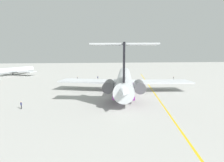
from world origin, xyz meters
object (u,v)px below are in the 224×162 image
at_px(ground_crew_portside, 98,77).
at_px(safety_cone_nose, 77,79).
at_px(airliner_mid_right, 14,70).
at_px(ground_crew_starboard, 77,78).
at_px(safety_cone_wingtip, 174,80).
at_px(ground_crew_near_nose, 21,104).
at_px(main_jetliner, 124,80).
at_px(ground_crew_near_tail, 174,78).
at_px(safety_cone_tail, 89,79).

xyz_separation_m(ground_crew_portside, safety_cone_nose, (2.80, 9.90, -0.86)).
relative_size(airliner_mid_right, ground_crew_starboard, 17.30).
relative_size(airliner_mid_right, safety_cone_wingtip, 51.89).
bearing_deg(ground_crew_near_nose, safety_cone_wingtip, 47.40).
relative_size(main_jetliner, ground_crew_starboard, 29.28).
relative_size(main_jetliner, safety_cone_wingtip, 87.83).
bearing_deg(airliner_mid_right, main_jetliner, -108.22).
height_order(main_jetliner, ground_crew_near_nose, main_jetliner).
bearing_deg(ground_crew_near_nose, safety_cone_nose, 92.91).
bearing_deg(ground_crew_near_tail, airliner_mid_right, 100.13).
relative_size(ground_crew_near_tail, safety_cone_wingtip, 3.19).
distance_m(ground_crew_near_nose, ground_crew_starboard, 44.94).
distance_m(main_jetliner, safety_cone_nose, 36.12).
bearing_deg(main_jetliner, ground_crew_near_nose, 131.95).
relative_size(ground_crew_portside, safety_cone_tail, 3.27).
height_order(main_jetliner, safety_cone_nose, main_jetliner).
relative_size(main_jetliner, safety_cone_tail, 87.83).
bearing_deg(airliner_mid_right, safety_cone_wingtip, -86.06).
distance_m(ground_crew_starboard, safety_cone_nose, 3.01).
bearing_deg(airliner_mid_right, ground_crew_portside, -91.26).
height_order(ground_crew_near_nose, ground_crew_portside, ground_crew_portside).
distance_m(ground_crew_near_nose, safety_cone_tail, 45.54).
height_order(ground_crew_portside, safety_cone_nose, ground_crew_portside).
bearing_deg(main_jetliner, ground_crew_portside, 24.86).
bearing_deg(ground_crew_portside, safety_cone_nose, 42.75).
bearing_deg(safety_cone_nose, safety_cone_tail, -123.62).
bearing_deg(ground_crew_near_tail, safety_cone_wingtip, -165.94).
xyz_separation_m(airliner_mid_right, ground_crew_starboard, (-26.09, -37.18, -1.62)).
height_order(main_jetliner, ground_crew_starboard, main_jetliner).
height_order(safety_cone_nose, safety_cone_wingtip, same).
relative_size(ground_crew_near_nose, safety_cone_tail, 3.14).
distance_m(airliner_mid_right, ground_crew_near_nose, 75.05).
height_order(ground_crew_near_tail, safety_cone_nose, ground_crew_near_tail).
xyz_separation_m(airliner_mid_right, safety_cone_wingtip, (-35.58, -80.12, -2.39)).
height_order(ground_crew_portside, safety_cone_wingtip, ground_crew_portside).
bearing_deg(ground_crew_starboard, ground_crew_near_nose, -25.08).
bearing_deg(ground_crew_near_nose, ground_crew_starboard, 91.62).
relative_size(safety_cone_wingtip, safety_cone_tail, 1.00).
height_order(ground_crew_near_tail, safety_cone_tail, ground_crew_near_tail).
bearing_deg(safety_cone_nose, main_jetliner, -152.89).
height_order(ground_crew_near_tail, safety_cone_wingtip, ground_crew_near_tail).
distance_m(main_jetliner, ground_crew_near_nose, 29.90).
xyz_separation_m(main_jetliner, safety_cone_nose, (31.99, 16.38, -3.59)).
distance_m(airliner_mid_right, safety_cone_tail, 50.32).
bearing_deg(safety_cone_tail, ground_crew_starboard, 80.33).
relative_size(ground_crew_near_nose, safety_cone_wingtip, 3.14).
relative_size(airliner_mid_right, ground_crew_portside, 15.86).
distance_m(main_jetliner, airliner_mid_right, 76.62).
bearing_deg(main_jetliner, airliner_mid_right, 56.24).
bearing_deg(main_jetliner, safety_cone_wingtip, -41.64).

